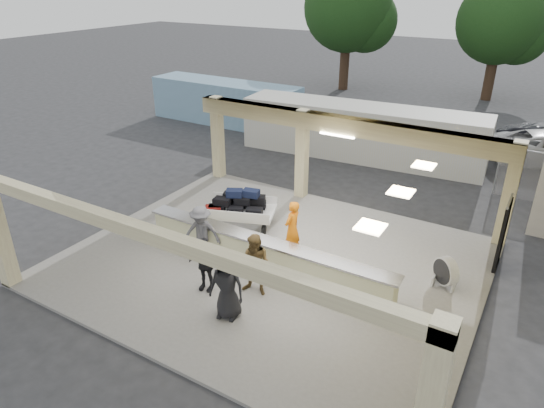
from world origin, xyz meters
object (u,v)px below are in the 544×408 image
Objects in this scene: baggage_counter at (263,254)px; passenger_b at (205,264)px; passenger_c at (201,233)px; car_dark at (543,141)px; passenger_a at (256,265)px; container_white at (361,132)px; passenger_d at (227,285)px; drum_fan at (446,271)px; luggage_cart at (238,207)px; container_blue at (225,102)px; baggage_handler at (292,229)px.

baggage_counter is 1.91m from passenger_b.
passenger_c reaches higher than car_dark.
container_white is at bearing 91.31° from passenger_a.
drum_fan is at bearing 32.36° from passenger_d.
luggage_cart is at bearing 165.56° from car_dark.
container_blue is at bearing 115.15° from passenger_d.
baggage_handler is at bearing 174.63° from car_dark.
baggage_handler is 0.97× the size of passenger_d.
container_white reaches higher than container_blue.
passenger_a is 1.11× the size of passenger_b.
car_dark is (5.85, 18.12, -0.36)m from passenger_d.
baggage_counter is 0.89× the size of container_blue.
container_blue is at bearing -130.47° from baggage_handler.
luggage_cart reaches higher than car_dark.
passenger_b reaches higher than car_dark.
container_blue is (-15.14, 10.59, 0.62)m from drum_fan.
passenger_d is at bearing -53.60° from container_blue.
passenger_b is 1.60m from passenger_c.
car_dark is (8.39, 13.93, -0.16)m from luggage_cart.
passenger_c reaches higher than passenger_b.
baggage_counter is 4.40× the size of passenger_d.
passenger_c is 0.44× the size of car_dark.
container_white is (0.85, 9.06, 0.41)m from luggage_cart.
baggage_handler is at bearing -84.78° from container_white.
baggage_handler is 1.02× the size of passenger_c.
container_blue is (-10.70, 14.76, 0.17)m from passenger_d.
baggage_handler is 9.90m from container_white.
container_white reaches higher than passenger_c.
container_blue is (-8.42, 12.91, 0.22)m from passenger_c.
luggage_cart is 0.67× the size of car_dark.
container_blue reaches higher than car_dark.
car_dark is at bearing 164.19° from baggage_handler.
car_dark is (1.41, 13.95, 0.09)m from drum_fan.
baggage_counter is 2.84m from luggage_cart.
passenger_d is (2.27, -1.85, 0.04)m from passenger_c.
passenger_c is at bearing -56.42° from container_blue.
baggage_handler is at bearing -46.18° from container_blue.
baggage_handler reaches higher than drum_fan.
container_white is (-1.30, 10.90, 0.66)m from baggage_counter.
passenger_a is at bearing -104.09° from drum_fan.
passenger_b is 12.61m from container_white.
baggage_handler reaches higher than passenger_a.
container_blue is at bearing 166.18° from container_white.
passenger_d is at bearing 7.04° from baggage_handler.
baggage_counter is 16.14m from container_blue.
luggage_cart is at bearing 69.97° from passenger_c.
car_dark is at bearing 61.32° from passenger_d.
luggage_cart is (-2.15, 1.84, 0.25)m from baggage_counter.
baggage_handler is 1.12× the size of passenger_b.
passenger_c is (-1.88, -0.50, 0.40)m from baggage_counter.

